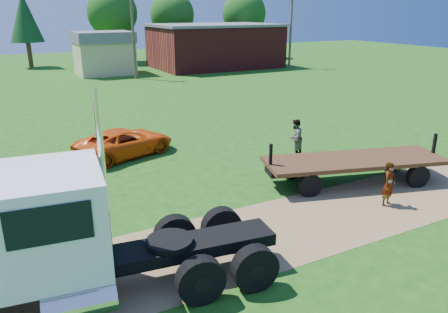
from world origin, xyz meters
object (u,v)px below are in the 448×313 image
flatbed_trailer (354,164)px  orange_pickup (125,142)px  white_semi_tractor (59,239)px  spectator_a (389,184)px

flatbed_trailer → orange_pickup: bearing=149.3°
white_semi_tractor → spectator_a: 11.76m
white_semi_tractor → orange_pickup: size_ratio=1.77×
flatbed_trailer → spectator_a: flatbed_trailer is taller
orange_pickup → flatbed_trailer: 11.16m
flatbed_trailer → spectator_a: bearing=-85.8°
white_semi_tractor → flatbed_trailer: size_ratio=1.12×
orange_pickup → spectator_a: 12.67m
white_semi_tractor → flatbed_trailer: (12.21, 2.71, -0.96)m
white_semi_tractor → flatbed_trailer: 12.54m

